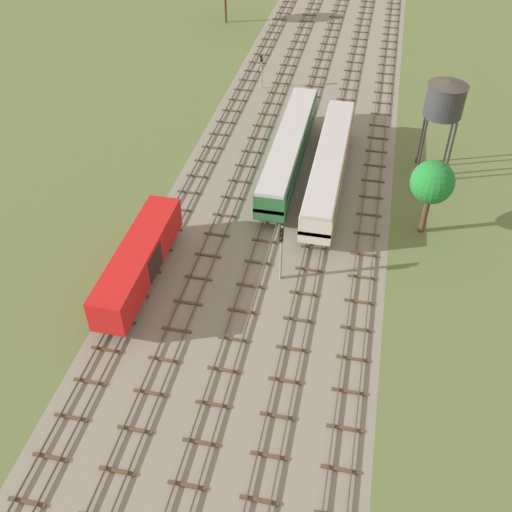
{
  "coord_description": "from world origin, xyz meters",
  "views": [
    {
      "loc": [
        7.92,
        -0.35,
        34.2
      ],
      "look_at": [
        0.0,
        36.69,
        1.5
      ],
      "focal_mm": 41.56,
      "sensor_mm": 36.0,
      "label": 1
    }
  ],
  "objects_px": {
    "passenger_coach_centre_near": "(330,164)",
    "signal_post_nearest": "(261,67)",
    "water_tower": "(445,99)",
    "signal_post_near": "(281,250)",
    "passenger_coach_centre_left_mid": "(289,147)",
    "signal_post_mid": "(282,246)",
    "freight_boxcar_far_left_nearest": "(139,260)"
  },
  "relations": [
    {
      "from": "passenger_coach_centre_near",
      "to": "signal_post_nearest",
      "type": "bearing_deg",
      "value": 118.29
    },
    {
      "from": "water_tower",
      "to": "signal_post_near",
      "type": "distance_m",
      "value": 23.96
    },
    {
      "from": "passenger_coach_centre_near",
      "to": "passenger_coach_centre_left_mid",
      "type": "height_order",
      "value": "same"
    },
    {
      "from": "signal_post_nearest",
      "to": "signal_post_mid",
      "type": "relative_size",
      "value": 0.84
    },
    {
      "from": "signal_post_near",
      "to": "signal_post_mid",
      "type": "distance_m",
      "value": 0.27
    },
    {
      "from": "freight_boxcar_far_left_nearest",
      "to": "water_tower",
      "type": "distance_m",
      "value": 33.27
    },
    {
      "from": "freight_boxcar_far_left_nearest",
      "to": "signal_post_nearest",
      "type": "xyz_separation_m",
      "value": [
        2.25,
        38.48,
        0.51
      ]
    },
    {
      "from": "signal_post_nearest",
      "to": "signal_post_near",
      "type": "bearing_deg",
      "value": -75.85
    },
    {
      "from": "passenger_coach_centre_near",
      "to": "water_tower",
      "type": "distance_m",
      "value": 12.7
    },
    {
      "from": "passenger_coach_centre_left_mid",
      "to": "signal_post_near",
      "type": "bearing_deg",
      "value": -82.55
    },
    {
      "from": "freight_boxcar_far_left_nearest",
      "to": "passenger_coach_centre_left_mid",
      "type": "height_order",
      "value": "passenger_coach_centre_left_mid"
    },
    {
      "from": "passenger_coach_centre_near",
      "to": "signal_post_mid",
      "type": "height_order",
      "value": "signal_post_mid"
    },
    {
      "from": "water_tower",
      "to": "signal_post_nearest",
      "type": "bearing_deg",
      "value": 143.52
    },
    {
      "from": "passenger_coach_centre_near",
      "to": "signal_post_mid",
      "type": "relative_size",
      "value": 4.02
    },
    {
      "from": "water_tower",
      "to": "passenger_coach_centre_left_mid",
      "type": "bearing_deg",
      "value": -169.88
    },
    {
      "from": "freight_boxcar_far_left_nearest",
      "to": "signal_post_mid",
      "type": "distance_m",
      "value": 11.68
    },
    {
      "from": "passenger_coach_centre_near",
      "to": "passenger_coach_centre_left_mid",
      "type": "xyz_separation_m",
      "value": [
        -4.51,
        2.4,
        0.0
      ]
    },
    {
      "from": "passenger_coach_centre_left_mid",
      "to": "signal_post_nearest",
      "type": "xyz_separation_m",
      "value": [
        -6.76,
        18.52,
        0.35
      ]
    },
    {
      "from": "freight_boxcar_far_left_nearest",
      "to": "signal_post_mid",
      "type": "xyz_separation_m",
      "value": [
        11.26,
        2.92,
        1.02
      ]
    },
    {
      "from": "freight_boxcar_far_left_nearest",
      "to": "signal_post_mid",
      "type": "relative_size",
      "value": 2.56
    },
    {
      "from": "water_tower",
      "to": "signal_post_mid",
      "type": "relative_size",
      "value": 1.86
    },
    {
      "from": "water_tower",
      "to": "signal_post_near",
      "type": "height_order",
      "value": "water_tower"
    },
    {
      "from": "passenger_coach_centre_near",
      "to": "signal_post_near",
      "type": "distance_m",
      "value": 15.0
    },
    {
      "from": "freight_boxcar_far_left_nearest",
      "to": "signal_post_nearest",
      "type": "distance_m",
      "value": 38.55
    },
    {
      "from": "freight_boxcar_far_left_nearest",
      "to": "signal_post_nearest",
      "type": "height_order",
      "value": "signal_post_nearest"
    },
    {
      "from": "signal_post_near",
      "to": "freight_boxcar_far_left_nearest",
      "type": "bearing_deg",
      "value": -166.32
    },
    {
      "from": "water_tower",
      "to": "signal_post_mid",
      "type": "height_order",
      "value": "water_tower"
    },
    {
      "from": "freight_boxcar_far_left_nearest",
      "to": "water_tower",
      "type": "xyz_separation_m",
      "value": [
        23.74,
        22.59,
        5.75
      ]
    },
    {
      "from": "passenger_coach_centre_near",
      "to": "signal_post_mid",
      "type": "distance_m",
      "value": 14.83
    },
    {
      "from": "water_tower",
      "to": "signal_post_near",
      "type": "bearing_deg",
      "value": -122.17
    },
    {
      "from": "signal_post_mid",
      "to": "freight_boxcar_far_left_nearest",
      "type": "bearing_deg",
      "value": -165.46
    },
    {
      "from": "signal_post_nearest",
      "to": "passenger_coach_centre_near",
      "type": "bearing_deg",
      "value": -61.71
    }
  ]
}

